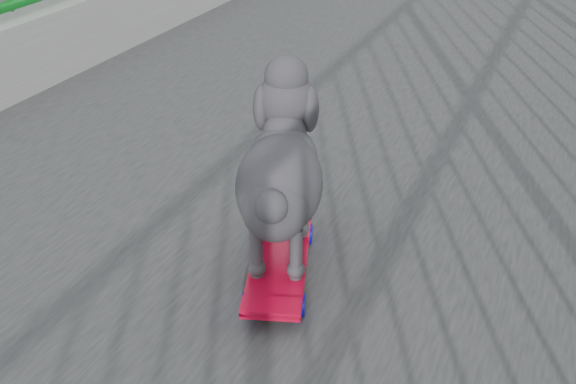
{
  "coord_description": "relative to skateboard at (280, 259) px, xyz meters",
  "views": [
    {
      "loc": [
        0.75,
        -0.56,
        8.05
      ],
      "look_at": [
        0.16,
        0.76,
        7.22
      ],
      "focal_mm": 42.0,
      "sensor_mm": 36.0,
      "label": 1
    }
  ],
  "objects": [
    {
      "name": "skateboard",
      "position": [
        0.0,
        0.0,
        0.0
      ],
      "size": [
        0.29,
        0.5,
        0.06
      ],
      "rotation": [
        0.0,
        0.0,
        0.33
      ],
      "color": "red",
      "rests_on": "footbridge"
    },
    {
      "name": "poodle",
      "position": [
        -0.01,
        0.03,
        0.24
      ],
      "size": [
        0.3,
        0.48,
        0.42
      ],
      "rotation": [
        0.0,
        0.0,
        0.33
      ],
      "color": "#272529",
      "rests_on": "skateboard"
    },
    {
      "name": "railing",
      "position": [
        -0.16,
        -0.71,
        0.17
      ],
      "size": [
        3.0,
        24.0,
        1.42
      ],
      "color": "gray",
      "rests_on": "footbridge"
    },
    {
      "name": "car_1",
      "position": [
        -9.36,
        11.97,
        -6.34
      ],
      "size": [
        1.49,
        4.27,
        1.41
      ],
      "primitive_type": "imported",
      "color": "silver",
      "rests_on": "ground"
    }
  ]
}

